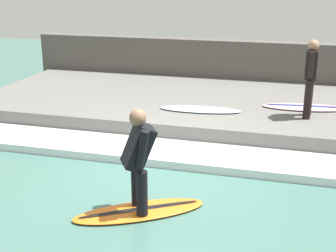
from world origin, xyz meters
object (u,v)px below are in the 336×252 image
Objects in this scene: surfer_riding at (139,156)px; surfer_waiting_near at (311,74)px; surfboard_riding at (140,211)px; surfboard_waiting_near at (304,107)px; surfboard_spare at (200,109)px.

surfer_riding is 4.61m from surfer_waiting_near.
surfboard_riding is 0.84m from surfer_riding.
surfboard_waiting_near is at bearing -25.56° from surfer_riding.
surfboard_waiting_near reaches higher than surfboard_spare.
surfboard_riding is at bearing 180.00° from surfer_riding.
surfer_riding is 0.83× the size of surfboard_spare.
surfer_riding is 0.94× the size of surfer_waiting_near.
surfer_waiting_near is 0.88× the size of surfboard_spare.
surfer_waiting_near is 1.05m from surfboard_waiting_near.
surfer_waiting_near is (3.99, -2.26, 1.27)m from surfboard_riding.
surfboard_waiting_near is at bearing 5.42° from surfer_waiting_near.
surfer_waiting_near reaches higher than surfboard_spare.
surfer_riding reaches higher than surfboard_spare.
surfboard_waiting_near reaches higher than surfboard_riding.
surfer_riding is 0.81× the size of surfboard_waiting_near.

